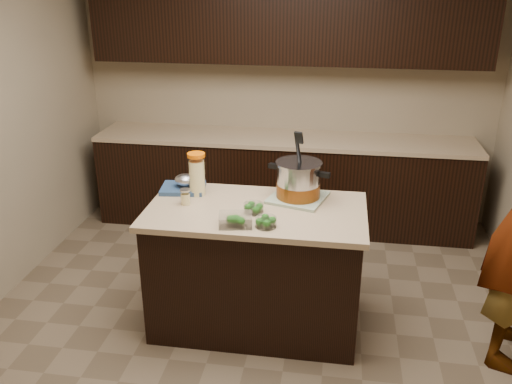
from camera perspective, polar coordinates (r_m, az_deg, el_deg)
ground_plane at (r=4.06m, az=0.00°, el=-13.46°), size 4.00×4.00×0.00m
room_shell at (r=3.36m, az=0.00°, el=11.05°), size 4.04×4.04×2.72m
back_cabinets at (r=5.22m, az=2.98°, el=6.36°), size 3.60×0.63×2.33m
island at (r=3.81m, az=0.00°, el=-7.93°), size 1.46×0.81×0.90m
dish_towel at (r=3.76m, az=4.43°, el=-0.59°), size 0.44×0.44×0.02m
stock_pot at (r=3.72m, az=4.48°, el=1.06°), size 0.44×0.40×0.45m
lemonade_pitcher at (r=3.80m, az=-6.23°, el=1.71°), size 0.16×0.16×0.30m
mason_jar at (r=3.68m, az=-7.43°, el=-0.54°), size 0.09×0.09×0.12m
broccoli_tub_left at (r=3.54m, az=-0.25°, el=-1.74°), size 0.16×0.16×0.06m
broccoli_tub_right at (r=3.34m, az=1.05°, el=-3.23°), size 0.14×0.14×0.06m
broccoli_tub_rect at (r=3.36m, az=-2.17°, el=-3.01°), size 0.23×0.18×0.07m
blue_tray at (r=3.92m, az=-7.58°, el=0.72°), size 0.33×0.28×0.12m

